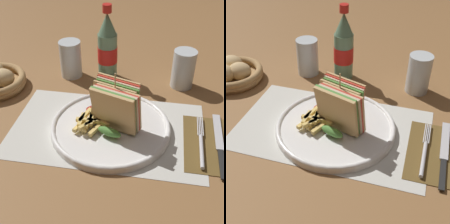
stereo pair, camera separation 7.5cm
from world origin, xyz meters
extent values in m
plane|color=olive|center=(0.00, 0.00, 0.00)|extent=(4.00, 4.00, 0.00)
cube|color=silver|center=(-0.02, 0.03, 0.00)|extent=(0.47, 0.28, 0.00)
cylinder|color=white|center=(-0.01, 0.03, 0.01)|extent=(0.29, 0.29, 0.01)
torus|color=white|center=(-0.01, 0.03, 0.01)|extent=(0.29, 0.29, 0.01)
cube|color=tan|center=(0.00, 0.00, 0.08)|extent=(0.11, 0.06, 0.11)
cube|color=#518E3D|center=(0.00, 0.01, 0.07)|extent=(0.11, 0.06, 0.11)
cube|color=beige|center=(0.01, 0.02, 0.07)|extent=(0.11, 0.06, 0.11)
cube|color=red|center=(0.01, 0.02, 0.07)|extent=(0.11, 0.06, 0.11)
cube|color=tan|center=(0.01, 0.03, 0.07)|extent=(0.11, 0.06, 0.11)
ellipsoid|color=#518E3D|center=(-0.01, -0.02, 0.03)|extent=(0.06, 0.04, 0.02)
cube|color=tan|center=(-0.01, 0.02, 0.07)|extent=(0.11, 0.06, 0.11)
cube|color=#518E3D|center=(0.00, 0.03, 0.07)|extent=(0.11, 0.06, 0.11)
cube|color=beige|center=(0.00, 0.04, 0.07)|extent=(0.11, 0.06, 0.11)
cube|color=red|center=(0.00, 0.04, 0.07)|extent=(0.11, 0.06, 0.11)
cube|color=tan|center=(0.00, 0.05, 0.08)|extent=(0.11, 0.06, 0.11)
ellipsoid|color=#518E3D|center=(-0.01, 0.02, 0.03)|extent=(0.06, 0.04, 0.02)
cylinder|color=tan|center=(0.00, 0.03, 0.09)|extent=(0.00, 0.00, 0.14)
cube|color=#E5C166|center=(-0.04, 0.00, 0.02)|extent=(0.03, 0.06, 0.01)
cube|color=#E5C166|center=(-0.06, 0.01, 0.02)|extent=(0.02, 0.06, 0.01)
cube|color=#E5C166|center=(-0.08, 0.00, 0.02)|extent=(0.03, 0.05, 0.01)
cube|color=#E5C166|center=(-0.08, 0.01, 0.03)|extent=(0.01, 0.05, 0.01)
cube|color=#E5C166|center=(-0.06, 0.02, 0.03)|extent=(0.02, 0.05, 0.01)
cube|color=#E5C166|center=(-0.04, 0.02, 0.03)|extent=(0.06, 0.05, 0.01)
cube|color=#E5C166|center=(-0.06, 0.00, 0.03)|extent=(0.04, 0.05, 0.01)
cube|color=#E5C166|center=(-0.06, 0.01, 0.03)|extent=(0.06, 0.01, 0.01)
cube|color=#E5C166|center=(-0.06, 0.02, 0.03)|extent=(0.01, 0.07, 0.01)
cube|color=#E5C166|center=(-0.07, 0.03, 0.03)|extent=(0.02, 0.06, 0.01)
ellipsoid|color=maroon|center=(-0.06, 0.06, 0.03)|extent=(0.04, 0.03, 0.01)
cube|color=brown|center=(0.22, 0.01, 0.00)|extent=(0.12, 0.20, 0.00)
cylinder|color=silver|center=(0.20, -0.02, 0.01)|extent=(0.01, 0.11, 0.01)
cylinder|color=silver|center=(0.20, 0.07, 0.01)|extent=(0.00, 0.07, 0.00)
cylinder|color=silver|center=(0.20, 0.07, 0.01)|extent=(0.00, 0.07, 0.00)
cylinder|color=silver|center=(0.21, 0.07, 0.01)|extent=(0.00, 0.07, 0.00)
cylinder|color=silver|center=(0.21, 0.07, 0.01)|extent=(0.00, 0.07, 0.00)
cube|color=black|center=(0.24, -0.05, 0.01)|extent=(0.01, 0.09, 0.00)
cube|color=silver|center=(0.25, 0.06, 0.01)|extent=(0.02, 0.13, 0.00)
cylinder|color=slate|center=(-0.06, 0.28, 0.07)|extent=(0.06, 0.06, 0.14)
cylinder|color=red|center=(-0.06, 0.28, 0.08)|extent=(0.06, 0.06, 0.05)
cone|color=slate|center=(-0.06, 0.28, 0.17)|extent=(0.05, 0.05, 0.06)
cylinder|color=red|center=(-0.06, 0.28, 0.21)|extent=(0.03, 0.03, 0.02)
cylinder|color=silver|center=(0.16, 0.26, 0.06)|extent=(0.06, 0.06, 0.11)
cylinder|color=silver|center=(-0.17, 0.27, 0.06)|extent=(0.06, 0.06, 0.11)
cylinder|color=black|center=(-0.17, 0.27, 0.03)|extent=(0.06, 0.06, 0.07)
ellipsoid|color=tan|center=(-0.35, 0.16, 0.04)|extent=(0.07, 0.06, 0.05)
camera|label=1|loc=(0.09, -0.55, 0.49)|focal=50.00mm
camera|label=2|loc=(0.16, -0.53, 0.49)|focal=50.00mm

